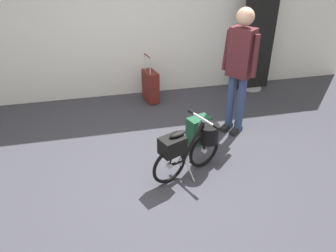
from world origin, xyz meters
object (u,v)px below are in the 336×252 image
Objects in this scene: floor_banner_stand at (257,46)px; backpack_on_floor at (198,130)px; folding_bike_foreground at (191,146)px; rolling_suitcase at (151,86)px; visitor_near_wall at (240,64)px.

backpack_on_floor is (-1.53, -1.53, -0.62)m from floor_banner_stand.
folding_bike_foreground is 1.11× the size of rolling_suitcase.
folding_bike_foreground is at bearing -130.21° from floor_banner_stand.
floor_banner_stand reaches higher than backpack_on_floor.
floor_banner_stand is 2.25m from backpack_on_floor.
visitor_near_wall is at bearing -50.12° from rolling_suitcase.
floor_banner_stand reaches higher than rolling_suitcase.
folding_bike_foreground is 0.72m from backpack_on_floor.
floor_banner_stand is 2.01m from rolling_suitcase.
visitor_near_wall is 2.11× the size of rolling_suitcase.
folding_bike_foreground is 2.05m from rolling_suitcase.
floor_banner_stand is at bearing 3.32° from rolling_suitcase.
rolling_suitcase is at bearing -176.68° from floor_banner_stand.
floor_banner_stand is 2.86m from folding_bike_foreground.
folding_bike_foreground is 0.53× the size of visitor_near_wall.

